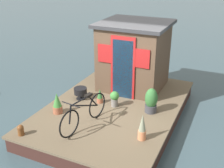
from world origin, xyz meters
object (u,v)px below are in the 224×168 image
at_px(potted_plant_succulent, 115,98).
at_px(charcoal_grill, 80,91).
at_px(houseboat_cabin, 134,55).
at_px(potted_plant_fern, 142,128).
at_px(potted_plant_lavender, 57,104).
at_px(potted_plant_sage, 100,96).
at_px(bicycle, 84,113).
at_px(potted_plant_rosemary, 151,101).
at_px(mooring_bollard, 21,130).

relative_size(potted_plant_succulent, charcoal_grill, 1.18).
distance_m(houseboat_cabin, potted_plant_fern, 2.99).
bearing_deg(potted_plant_succulent, potted_plant_lavender, 128.47).
distance_m(houseboat_cabin, potted_plant_sage, 1.72).
bearing_deg(houseboat_cabin, potted_plant_sage, 163.39).
bearing_deg(potted_plant_succulent, potted_plant_sage, 87.19).
relative_size(bicycle, potted_plant_fern, 2.68).
distance_m(houseboat_cabin, charcoal_grill, 1.97).
height_order(houseboat_cabin, potted_plant_lavender, houseboat_cabin).
xyz_separation_m(potted_plant_succulent, charcoal_grill, (0.00, 1.06, -0.01)).
height_order(potted_plant_fern, potted_plant_rosemary, potted_plant_rosemary).
height_order(potted_plant_lavender, charcoal_grill, potted_plant_lavender).
distance_m(potted_plant_succulent, potted_plant_fern, 1.66).
bearing_deg(charcoal_grill, potted_plant_rosemary, -87.06).
distance_m(potted_plant_sage, mooring_bollard, 2.36).
distance_m(charcoal_grill, mooring_bollard, 2.18).
distance_m(potted_plant_lavender, charcoal_grill, 0.96).
height_order(potted_plant_succulent, potted_plant_lavender, potted_plant_lavender).
relative_size(houseboat_cabin, potted_plant_succulent, 4.65).
xyz_separation_m(houseboat_cabin, potted_plant_sage, (-1.45, 0.43, -0.82)).
bearing_deg(potted_plant_fern, potted_plant_rosemary, 8.77).
distance_m(bicycle, charcoal_grill, 1.48).
bearing_deg(potted_plant_sage, potted_plant_rosemary, -86.69).
xyz_separation_m(houseboat_cabin, potted_plant_succulent, (-1.47, -0.02, -0.78)).
xyz_separation_m(houseboat_cabin, potted_plant_fern, (-2.63, -1.21, -0.72)).
xyz_separation_m(potted_plant_lavender, mooring_bollard, (-1.20, 0.17, -0.13)).
bearing_deg(potted_plant_lavender, bicycle, -105.79).
bearing_deg(potted_plant_lavender, mooring_bollard, 171.96).
bearing_deg(houseboat_cabin, bicycle, 175.48).
xyz_separation_m(potted_plant_succulent, potted_plant_fern, (-1.16, -1.19, 0.05)).
bearing_deg(potted_plant_lavender, potted_plant_rosemary, -64.23).
relative_size(potted_plant_fern, potted_plant_lavender, 1.12).
distance_m(bicycle, potted_plant_sage, 1.27).
bearing_deg(bicycle, potted_plant_lavender, 74.21).
relative_size(houseboat_cabin, potted_plant_lavender, 3.60).
bearing_deg(bicycle, mooring_bollard, 129.58).
height_order(houseboat_cabin, potted_plant_fern, houseboat_cabin).
xyz_separation_m(potted_plant_sage, charcoal_grill, (-0.02, 0.61, 0.04)).
distance_m(potted_plant_rosemary, charcoal_grill, 2.06).
distance_m(potted_plant_fern, potted_plant_rosemary, 1.28).
bearing_deg(potted_plant_succulent, mooring_bollard, 147.63).
bearing_deg(houseboat_cabin, potted_plant_rosemary, -143.39).
distance_m(potted_plant_succulent, potted_plant_rosemary, 1.00).
relative_size(potted_plant_fern, mooring_bollard, 2.46).
relative_size(bicycle, charcoal_grill, 4.58).
relative_size(houseboat_cabin, bicycle, 1.20).
distance_m(potted_plant_fern, potted_plant_sage, 2.03).
xyz_separation_m(potted_plant_succulent, mooring_bollard, (-2.15, 1.36, -0.11)).
relative_size(potted_plant_rosemary, mooring_bollard, 2.62).
xyz_separation_m(potted_plant_succulent, potted_plant_sage, (0.02, 0.46, -0.04)).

